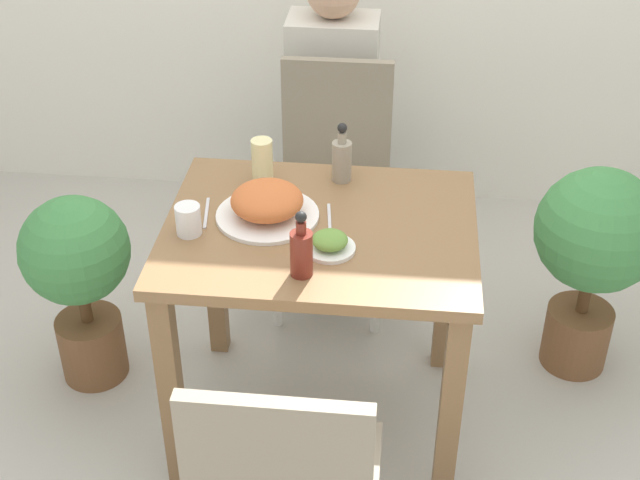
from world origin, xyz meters
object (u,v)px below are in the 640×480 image
object	(u,v)px
chair_far	(334,173)
potted_plant_right	(595,247)
juice_glass	(262,161)
food_plate	(267,204)
sauce_bottle	(301,251)
person_figure	(332,114)
side_plate	(330,243)
condiment_bottle	(342,159)
drink_cup	(188,220)
potted_plant_left	(78,271)

from	to	relation	value
chair_far	potted_plant_right	distance (m)	0.95
chair_far	juice_glass	bearing A→B (deg)	-109.69
food_plate	sauce_bottle	size ratio (longest dim) A/B	1.55
person_figure	side_plate	bearing A→B (deg)	-85.09
chair_far	side_plate	xyz separation A→B (m)	(0.06, -0.83, 0.26)
food_plate	side_plate	bearing A→B (deg)	-37.24
sauce_bottle	condiment_bottle	world-z (taller)	same
food_plate	drink_cup	xyz separation A→B (m)	(-0.20, -0.10, -0.00)
sauce_bottle	potted_plant_left	size ratio (longest dim) A/B	0.28
drink_cup	person_figure	bearing A→B (deg)	75.22
drink_cup	potted_plant_right	world-z (taller)	drink_cup
chair_far	person_figure	size ratio (longest dim) A/B	0.77
sauce_bottle	drink_cup	bearing A→B (deg)	154.67
potted_plant_left	potted_plant_right	size ratio (longest dim) A/B	0.91
drink_cup	person_figure	distance (m)	1.18
drink_cup	person_figure	xyz separation A→B (m)	(0.30, 1.12, -0.21)
food_plate	person_figure	xyz separation A→B (m)	(0.09, 1.02, -0.21)
food_plate	side_plate	size ratio (longest dim) A/B	2.11
sauce_bottle	person_figure	distance (m)	1.31
potted_plant_left	juice_glass	bearing A→B (deg)	9.17
sauce_bottle	potted_plant_left	xyz separation A→B (m)	(-0.77, 0.36, -0.39)
chair_far	sauce_bottle	xyz separation A→B (m)	(0.00, -0.95, 0.31)
side_plate	person_figure	xyz separation A→B (m)	(-0.10, 1.17, -0.19)
chair_far	drink_cup	size ratio (longest dim) A/B	10.28
drink_cup	juice_glass	world-z (taller)	juice_glass
potted_plant_left	drink_cup	bearing A→B (deg)	-25.11
food_plate	drink_cup	distance (m)	0.23
side_plate	condiment_bottle	size ratio (longest dim) A/B	0.73
sauce_bottle	person_figure	xyz separation A→B (m)	(-0.04, 1.28, -0.24)
food_plate	person_figure	size ratio (longest dim) A/B	0.25
chair_far	side_plate	bearing A→B (deg)	-85.61
person_figure	condiment_bottle	bearing A→B (deg)	-82.78
chair_far	potted_plant_right	bearing A→B (deg)	-21.72
drink_cup	potted_plant_left	world-z (taller)	drink_cup
chair_far	juice_glass	xyz separation A→B (m)	(-0.17, -0.49, 0.31)
side_plate	juice_glass	xyz separation A→B (m)	(-0.24, 0.34, 0.05)
drink_cup	potted_plant_left	xyz separation A→B (m)	(-0.44, 0.21, -0.36)
drink_cup	potted_plant_right	size ratio (longest dim) A/B	0.12
sauce_bottle	potted_plant_right	size ratio (longest dim) A/B	0.25
food_plate	condiment_bottle	world-z (taller)	condiment_bottle
juice_glass	potted_plant_left	bearing A→B (deg)	-170.83
drink_cup	condiment_bottle	size ratio (longest dim) A/B	0.46
sauce_bottle	juice_glass	bearing A→B (deg)	110.83
juice_glass	sauce_bottle	bearing A→B (deg)	-69.17
chair_far	potted_plant_left	xyz separation A→B (m)	(-0.77, -0.58, -0.08)
potted_plant_right	condiment_bottle	bearing A→B (deg)	-173.29
drink_cup	condiment_bottle	bearing A→B (deg)	40.60
food_plate	juice_glass	xyz separation A→B (m)	(-0.04, 0.20, 0.03)
potted_plant_left	person_figure	size ratio (longest dim) A/B	0.59
juice_glass	drink_cup	bearing A→B (deg)	-117.87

